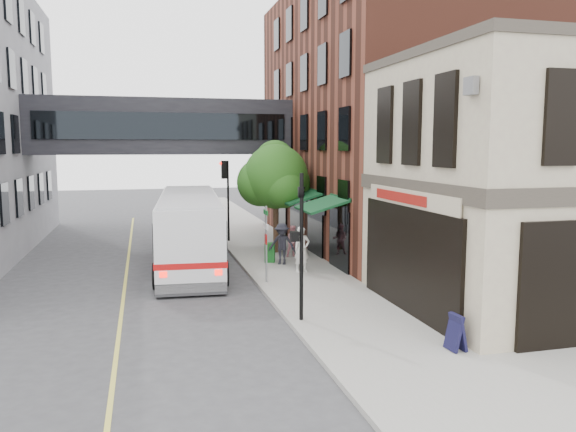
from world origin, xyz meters
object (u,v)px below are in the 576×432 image
pedestrian_b (294,241)px  bus (189,227)px  pedestrian_c (282,244)px  newspaper_box (270,252)px  pedestrian_a (302,249)px  sandwich_board (456,332)px

pedestrian_b → bus: bearing=167.2°
pedestrian_c → newspaper_box: pedestrian_c is taller
bus → pedestrian_a: size_ratio=6.19×
pedestrian_c → sandwich_board: size_ratio=1.93×
bus → newspaper_box: size_ratio=13.33×
sandwich_board → pedestrian_a: bearing=93.9°
bus → pedestrian_c: 4.34m
pedestrian_b → pedestrian_c: pedestrian_c is taller
bus → newspaper_box: bearing=-16.2°
pedestrian_b → pedestrian_c: bearing=-133.7°
pedestrian_a → sandwich_board: size_ratio=2.01×
bus → newspaper_box: bus is taller
pedestrian_a → sandwich_board: (1.36, -9.87, -0.49)m
pedestrian_a → pedestrian_c: size_ratio=1.04×
pedestrian_a → sandwich_board: bearing=-91.3°
pedestrian_b → sandwich_board: size_ratio=1.58×
bus → pedestrian_a: bearing=-37.0°
pedestrian_a → pedestrian_b: bearing=72.0°
bus → pedestrian_a: bus is taller
pedestrian_b → sandwich_board: (0.87, -13.06, -0.28)m
pedestrian_c → pedestrian_a: bearing=-50.0°
sandwich_board → pedestrian_b: bearing=89.9°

